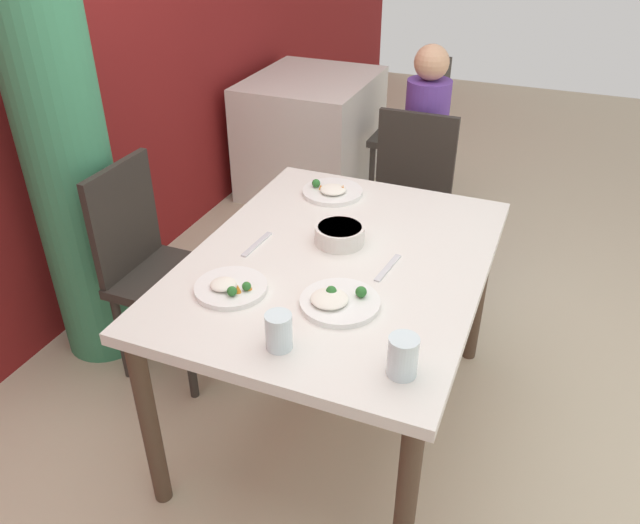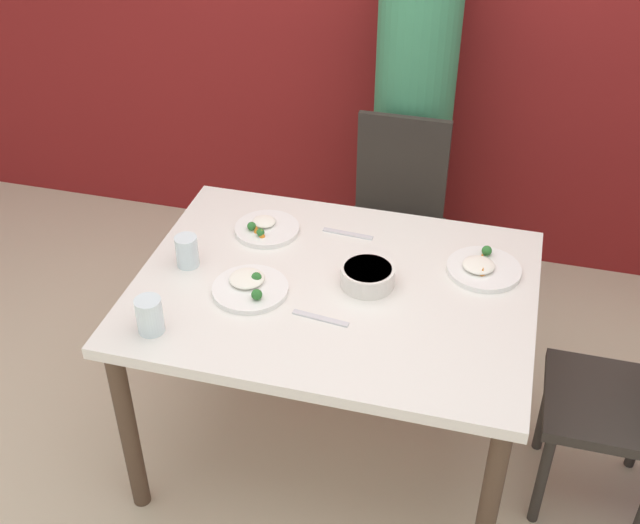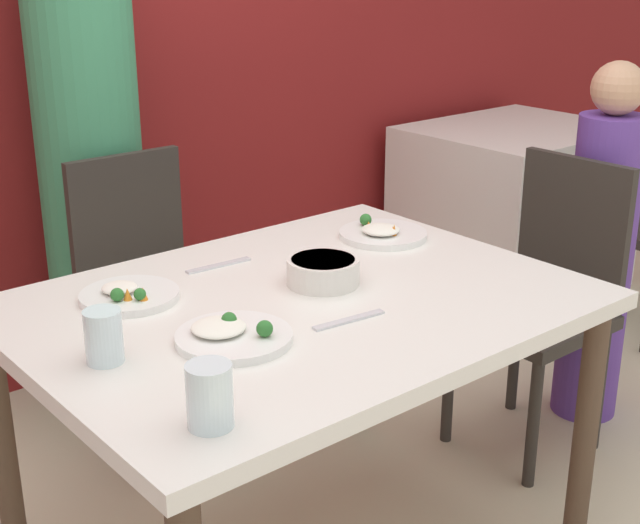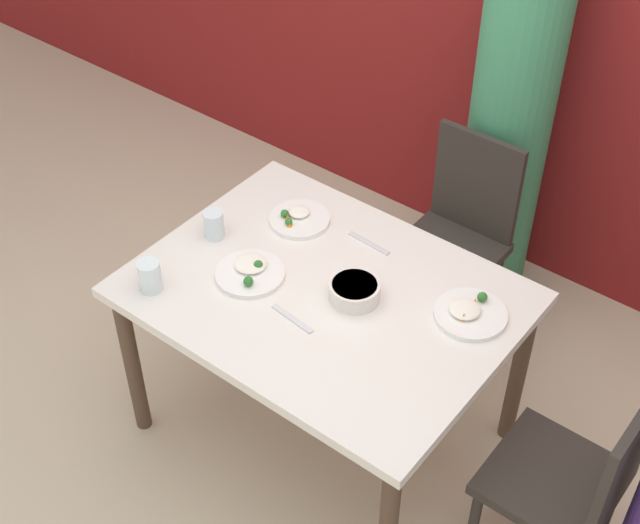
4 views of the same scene
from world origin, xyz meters
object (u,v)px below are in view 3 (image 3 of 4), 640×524
object	(u,v)px
bowl_curry	(323,271)
plate_rice_adult	(128,295)
person_adult	(92,174)
glass_water_tall	(104,336)
chair_child_spot	(545,296)
person_child	(599,256)
chair_adult_spot	(150,292)

from	to	relation	value
bowl_curry	plate_rice_adult	world-z (taller)	bowl_curry
person_adult	glass_water_tall	size ratio (longest dim) A/B	16.09
chair_child_spot	person_child	xyz separation A→B (m)	(0.28, 0.00, 0.07)
chair_adult_spot	person_child	size ratio (longest dim) A/B	0.77
chair_adult_spot	plate_rice_adult	distance (m)	0.74
chair_adult_spot	plate_rice_adult	world-z (taller)	chair_adult_spot
bowl_curry	person_child	bearing A→B (deg)	-0.97
chair_child_spot	chair_adult_spot	bearing A→B (deg)	-131.25
plate_rice_adult	chair_adult_spot	bearing A→B (deg)	57.80
person_adult	plate_rice_adult	world-z (taller)	person_adult
person_child	bowl_curry	distance (m)	1.18
person_child	plate_rice_adult	distance (m)	1.59
glass_water_tall	bowl_curry	bearing A→B (deg)	4.64
plate_rice_adult	glass_water_tall	xyz separation A→B (m)	(-0.19, -0.26, 0.04)
person_adult	bowl_curry	size ratio (longest dim) A/B	9.93
bowl_curry	glass_water_tall	size ratio (longest dim) A/B	1.62
chair_child_spot	plate_rice_adult	size ratio (longest dim) A/B	3.98
person_adult	person_child	distance (m)	1.68
chair_child_spot	plate_rice_adult	distance (m)	1.33
chair_child_spot	plate_rice_adult	world-z (taller)	chair_child_spot
chair_adult_spot	person_adult	distance (m)	0.46
chair_adult_spot	bowl_curry	world-z (taller)	chair_adult_spot
chair_adult_spot	glass_water_tall	bearing A→B (deg)	-123.50
chair_child_spot	plate_rice_adult	bearing A→B (deg)	-100.01
bowl_curry	glass_water_tall	world-z (taller)	glass_water_tall
person_adult	bowl_curry	xyz separation A→B (m)	(0.04, -1.13, -0.03)
chair_adult_spot	chair_child_spot	size ratio (longest dim) A/B	1.00
person_child	plate_rice_adult	bearing A→B (deg)	171.74
plate_rice_adult	bowl_curry	bearing A→B (deg)	-26.88
chair_adult_spot	person_child	distance (m)	1.45
chair_child_spot	person_adult	size ratio (longest dim) A/B	0.52
chair_adult_spot	plate_rice_adult	xyz separation A→B (m)	(-0.37, -0.58, 0.27)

